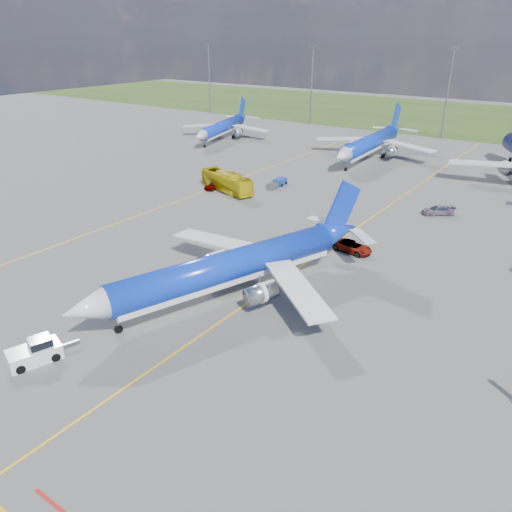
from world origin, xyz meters
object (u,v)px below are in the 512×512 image
Objects in this scene: bg_jet_nnw at (369,159)px; pushback_tug at (36,352)px; service_car_b at (352,247)px; service_car_a at (215,185)px; baggage_tug_c at (278,183)px; main_airliner at (230,295)px; service_car_c at (438,210)px; bg_jet_nw at (223,139)px; apron_bus at (227,182)px.

bg_jet_nnw is 87.18m from pushback_tug.
service_car_a is at bearing 78.65° from service_car_b.
bg_jet_nnw is 40.28m from service_car_a.
bg_jet_nnw is at bearing 75.20° from baggage_tug_c.
main_airliner is 19.94m from pushback_tug.
main_airliner is at bearing -51.01° from service_car_c.
bg_jet_nnw is 8.85× the size of service_car_a.
main_airliner reaches higher than bg_jet_nw.
bg_jet_nnw is 37.50m from service_car_c.
service_car_a is 0.77× the size of baggage_tug_c.
bg_jet_nw is 7.01× the size of service_car_c.
service_car_b reaches higher than service_car_c.
service_car_c is at bearing -52.91° from bg_jet_nnw.
main_airliner is (54.43, -66.82, 0.00)m from bg_jet_nw.
service_car_b is (19.32, -49.74, 0.73)m from bg_jet_nnw.
main_airliner is 7.16× the size of service_car_b.
pushback_tug is at bearing -60.46° from service_car_a.
apron_bus is (30.25, -36.65, 1.72)m from bg_jet_nw.
service_car_b is (29.89, -11.85, -0.99)m from apron_bus.
pushback_tug is 1.40× the size of service_car_a.
pushback_tug is (47.94, -85.65, 0.83)m from bg_jet_nw.
bg_jet_nnw is 69.40m from main_airliner.
baggage_tug_c is (-28.79, -1.33, -0.13)m from service_car_c.
baggage_tug_c is (-4.82, -30.16, 0.58)m from bg_jet_nnw.
main_airliner is 3.05× the size of apron_bus.
pushback_tug is at bearing -52.40° from service_car_c.
main_airliner is at bearing 171.08° from service_car_b.
service_car_c is at bearing 94.20° from main_airliner.
bg_jet_nw reaches higher than service_car_b.
service_car_c is (16.86, 58.05, -0.12)m from pushback_tug.
bg_jet_nw is 0.89× the size of bg_jet_nnw.
apron_bus reaches higher than service_car_a.
service_car_c is at bearing -57.91° from apron_bus.
main_airliner is at bearing 89.34° from pushback_tug.
bg_jet_nnw is at bearing 77.95° from service_car_a.
bg_jet_nw is at bearing 133.93° from service_car_a.
service_car_b is 21.42m from service_car_c.
bg_jet_nw is 2.78× the size of apron_bus.
service_car_b is at bearing -48.75° from service_car_c.
service_car_a reaches higher than service_car_b.
service_car_a is 0.83× the size of service_car_b.
apron_bus is at bearing 128.20° from pushback_tug.
service_car_a is at bearing 111.36° from apron_bus.
main_airliner is at bearing -41.26° from service_car_a.
pushback_tug is 52.85m from service_car_a.
bg_jet_nnw is 53.36m from service_car_b.
service_car_c is (34.54, 9.06, -1.01)m from apron_bus.
service_car_b is at bearing -54.77° from bg_jet_nw.
bg_jet_nw is 5.60× the size of pushback_tug.
bg_jet_nnw is at bearing 120.32° from main_airliner.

